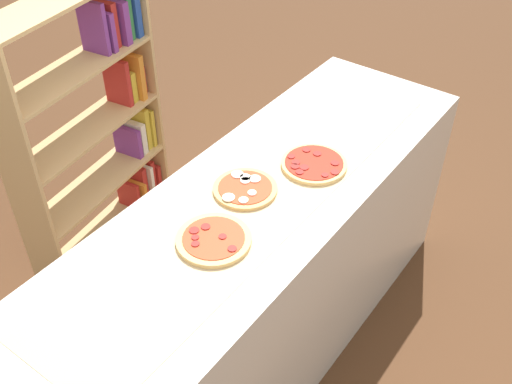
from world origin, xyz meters
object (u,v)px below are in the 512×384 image
pizza_pepperoni_2 (314,164)px  pizza_pepperoni_0 (214,240)px  pizza_mozzarella_1 (245,189)px  bookshelf (105,117)px

pizza_pepperoni_2 → pizza_pepperoni_0: bearing=175.0°
pizza_mozzarella_1 → bookshelf: bookshelf is taller
pizza_pepperoni_0 → pizza_mozzarella_1: 0.29m
bookshelf → pizza_mozzarella_1: bearing=-104.1°
pizza_pepperoni_0 → pizza_pepperoni_2: same height
pizza_mozzarella_1 → bookshelf: 1.19m
pizza_pepperoni_2 → bookshelf: size_ratio=0.19×
pizza_mozzarella_1 → pizza_pepperoni_2: pizza_pepperoni_2 is taller
pizza_pepperoni_0 → pizza_mozzarella_1: (0.28, 0.08, -0.00)m
pizza_mozzarella_1 → pizza_pepperoni_2: 0.31m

